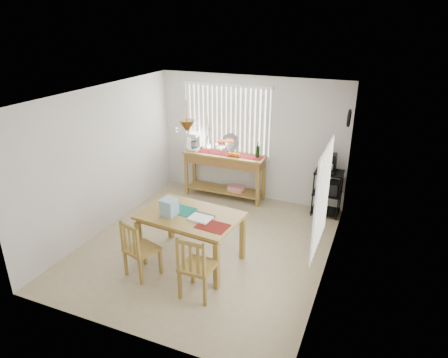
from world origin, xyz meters
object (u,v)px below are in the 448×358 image
at_px(wire_cart, 328,189).
at_px(chair_right, 197,267).
at_px(cart_items, 330,163).
at_px(dining_table, 190,220).
at_px(chair_left, 140,249).
at_px(sideboard, 225,165).

relative_size(wire_cart, chair_right, 0.93).
bearing_deg(chair_right, cart_items, 69.05).
bearing_deg(dining_table, chair_left, -127.38).
bearing_deg(chair_right, wire_cart, 68.99).
relative_size(wire_cart, dining_table, 0.56).
distance_m(cart_items, dining_table, 3.05).
xyz_separation_m(cart_items, chair_left, (-2.25, -3.16, -0.62)).
xyz_separation_m(wire_cart, chair_right, (-1.25, -3.25, -0.07)).
bearing_deg(dining_table, cart_items, 55.15).
relative_size(dining_table, chair_right, 1.66).
bearing_deg(chair_right, dining_table, 121.92).
height_order(wire_cart, cart_items, cart_items).
bearing_deg(dining_table, chair_right, -58.08).
xyz_separation_m(cart_items, dining_table, (-1.73, -2.49, -0.35)).
height_order(sideboard, cart_items, cart_items).
bearing_deg(chair_left, chair_right, -5.80).
distance_m(dining_table, chair_left, 0.89).
relative_size(sideboard, chair_left, 1.88).
height_order(cart_items, dining_table, cart_items).
relative_size(sideboard, chair_right, 1.79).
bearing_deg(wire_cart, chair_left, -125.48).
height_order(wire_cart, chair_right, chair_right).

